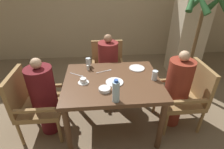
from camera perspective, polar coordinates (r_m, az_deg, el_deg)
name	(u,v)px	position (r m, az deg, el deg)	size (l,w,h in m)	color
ground_plane	(112,125)	(2.66, 0.09, -16.03)	(16.00, 16.00, 0.00)	#7A664C
pillar_stone	(193,8)	(3.81, 25.02, 18.97)	(0.54, 0.54, 2.70)	beige
dining_table	(112,87)	(2.22, 0.11, -3.99)	(1.19, 0.96, 0.77)	brown
chair_left_side	(34,102)	(2.47, -24.24, -8.17)	(0.54, 0.54, 0.91)	olive
diner_in_left_chair	(44,97)	(2.38, -21.29, -6.81)	(0.32, 0.32, 1.10)	#5B1419
chair_far_side	(108,66)	(3.08, -1.38, 2.64)	(0.54, 0.54, 0.91)	olive
diner_in_far_chair	(108,66)	(2.92, -1.21, 2.71)	(0.32, 0.32, 1.12)	maroon
chair_right_side	(186,94)	(2.60, 23.02, -5.78)	(0.54, 0.54, 0.91)	olive
diner_in_right_chair	(177,89)	(2.50, 20.43, -4.51)	(0.32, 0.32, 1.13)	maroon
potted_palm	(193,52)	(3.32, 24.98, 6.75)	(0.66, 0.68, 1.93)	brown
plate_main_left	(115,82)	(2.12, 0.83, -2.51)	(0.21, 0.21, 0.01)	white
plate_main_right	(137,68)	(2.45, 8.11, 2.10)	(0.21, 0.21, 0.01)	white
teacup_with_saucer	(83,81)	(2.13, -9.34, -2.10)	(0.13, 0.13, 0.06)	white
bowl_small	(105,89)	(1.97, -2.44, -4.86)	(0.13, 0.13, 0.04)	white
water_bottle	(116,91)	(1.76, 1.47, -5.53)	(0.08, 0.08, 0.26)	#A3C6DB
glass_tall_near	(155,75)	(2.21, 13.79, -0.27)	(0.07, 0.07, 0.12)	silver
glass_tall_mid	(88,62)	(2.49, -7.74, 4.02)	(0.07, 0.07, 0.12)	silver
salt_shaker	(88,68)	(2.39, -7.91, 2.16)	(0.03, 0.03, 0.07)	white
pepper_shaker	(91,68)	(2.39, -6.97, 2.16)	(0.03, 0.03, 0.07)	#4C3D2D
fork_beside_plate	(78,75)	(2.31, -11.09, -0.18)	(0.18, 0.13, 0.00)	silver
knife_beside_plate	(105,71)	(2.36, -2.40, 1.10)	(0.21, 0.09, 0.00)	silver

